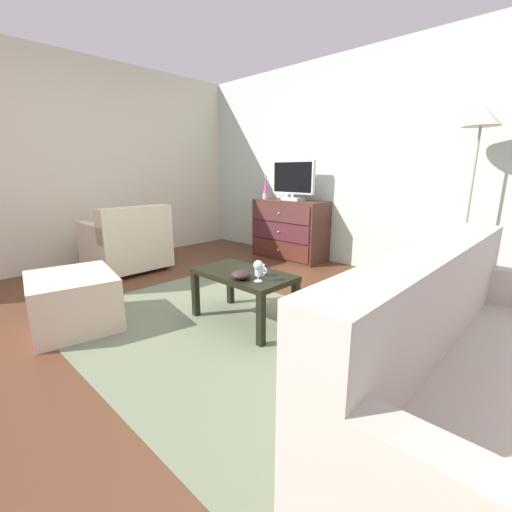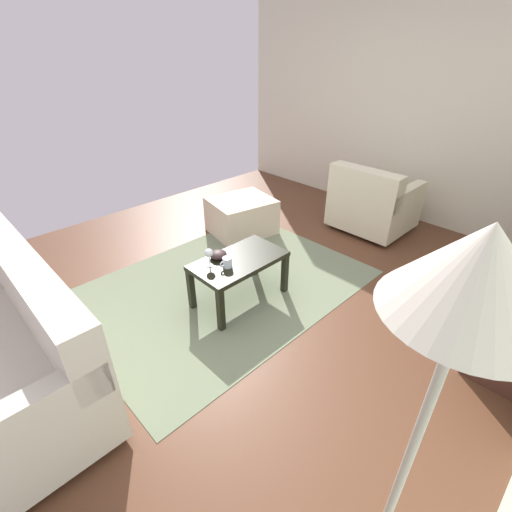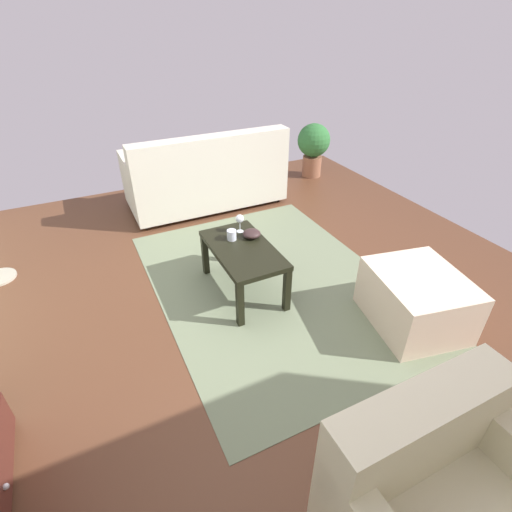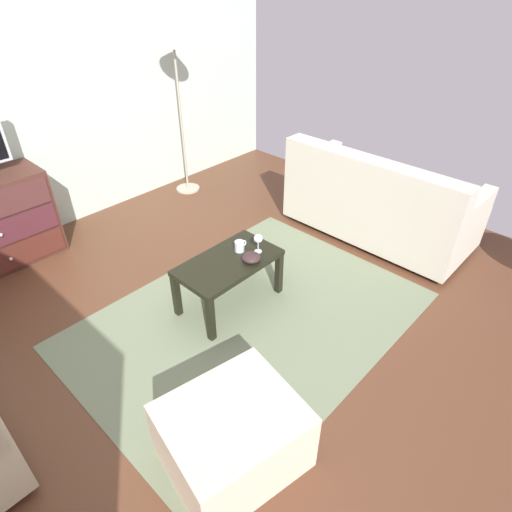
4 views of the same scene
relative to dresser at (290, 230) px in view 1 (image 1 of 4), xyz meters
The scene contains 15 objects.
ground_plane 2.19m from the dresser, 67.78° to the right, with size 5.71×5.08×0.05m, color #553320.
wall_accent_rear 1.24m from the dresser, 20.99° to the left, with size 5.71×0.12×2.58m, color silver.
wall_plain_left 2.83m from the dresser, 132.26° to the right, with size 0.12×5.08×2.58m, color beige.
area_rug 2.44m from the dresser, 65.18° to the right, with size 2.60×1.90×0.01m, color #6A765A.
dresser is the anchor object (origin of this frame).
tv 0.69m from the dresser, 50.19° to the left, with size 0.67×0.18×0.53m.
lava_lamp 0.69m from the dresser, behind, with size 0.09×0.09×0.33m.
coffee_table 2.19m from the dresser, 61.55° to the right, with size 0.81×0.45×0.42m.
wine_glass 2.39m from the dresser, 57.36° to the right, with size 0.07×0.07×0.16m.
mug 2.24m from the dresser, 57.70° to the right, with size 0.11×0.08×0.08m.
bowl_decorative 2.36m from the dresser, 60.63° to the right, with size 0.15×0.15×0.07m, color #322121.
couch_large 3.55m from the dresser, 38.98° to the right, with size 0.85×1.77×0.89m.
armchair 2.14m from the dresser, 119.08° to the right, with size 0.80×0.85×0.81m.
ottoman 2.91m from the dresser, 87.44° to the right, with size 0.70×0.60×0.42m, color beige.
standing_lamp 2.41m from the dresser, ahead, with size 0.32×0.32×1.77m.
Camera 1 is at (2.08, -1.73, 1.20)m, focal length 23.80 mm.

